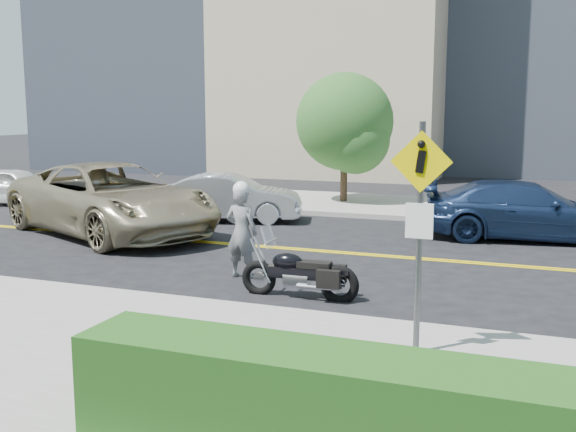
{
  "coord_description": "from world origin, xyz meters",
  "views": [
    {
      "loc": [
        5.62,
        -14.77,
        3.29
      ],
      "look_at": [
        0.94,
        -2.41,
        1.2
      ],
      "focal_mm": 42.0,
      "sensor_mm": 36.0,
      "label": 1
    }
  ],
  "objects_px": {
    "motorcyclist": "(242,230)",
    "parked_car_white": "(15,186)",
    "suv": "(111,199)",
    "motorcycle": "(300,263)",
    "pedestrian_sign": "(420,216)",
    "parked_car_blue": "(525,210)",
    "parked_car_silver": "(229,198)"
  },
  "relations": [
    {
      "from": "motorcyclist",
      "to": "parked_car_white",
      "type": "height_order",
      "value": "motorcyclist"
    },
    {
      "from": "suv",
      "to": "motorcyclist",
      "type": "bearing_deg",
      "value": -95.76
    },
    {
      "from": "suv",
      "to": "parked_car_white",
      "type": "height_order",
      "value": "suv"
    },
    {
      "from": "motorcyclist",
      "to": "motorcycle",
      "type": "relative_size",
      "value": 0.92
    },
    {
      "from": "motorcyclist",
      "to": "suv",
      "type": "xyz_separation_m",
      "value": [
        -5.19,
        3.04,
        -0.01
      ]
    },
    {
      "from": "pedestrian_sign",
      "to": "suv",
      "type": "xyz_separation_m",
      "value": [
        -9.23,
        6.42,
        -1.01
      ]
    },
    {
      "from": "pedestrian_sign",
      "to": "parked_car_white",
      "type": "xyz_separation_m",
      "value": [
        -15.82,
        10.02,
        -1.31
      ]
    },
    {
      "from": "pedestrian_sign",
      "to": "motorcyclist",
      "type": "distance_m",
      "value": 5.36
    },
    {
      "from": "motorcyclist",
      "to": "parked_car_blue",
      "type": "bearing_deg",
      "value": -127.22
    },
    {
      "from": "motorcyclist",
      "to": "parked_car_white",
      "type": "distance_m",
      "value": 13.52
    },
    {
      "from": "parked_car_blue",
      "to": "pedestrian_sign",
      "type": "bearing_deg",
      "value": 164.9
    },
    {
      "from": "motorcycle",
      "to": "suv",
      "type": "xyz_separation_m",
      "value": [
        -6.75,
        3.99,
        0.32
      ]
    },
    {
      "from": "pedestrian_sign",
      "to": "parked_car_silver",
      "type": "height_order",
      "value": "pedestrian_sign"
    },
    {
      "from": "parked_car_white",
      "to": "pedestrian_sign",
      "type": "bearing_deg",
      "value": -130.83
    },
    {
      "from": "motorcyclist",
      "to": "suv",
      "type": "distance_m",
      "value": 6.02
    },
    {
      "from": "parked_car_silver",
      "to": "parked_car_blue",
      "type": "height_order",
      "value": "parked_car_blue"
    },
    {
      "from": "suv",
      "to": "parked_car_silver",
      "type": "height_order",
      "value": "suv"
    },
    {
      "from": "parked_car_white",
      "to": "parked_car_silver",
      "type": "height_order",
      "value": "parked_car_silver"
    },
    {
      "from": "motorcycle",
      "to": "parked_car_silver",
      "type": "distance_m",
      "value": 8.51
    },
    {
      "from": "motorcyclist",
      "to": "suv",
      "type": "relative_size",
      "value": 0.28
    },
    {
      "from": "pedestrian_sign",
      "to": "parked_car_white",
      "type": "distance_m",
      "value": 18.77
    },
    {
      "from": "motorcyclist",
      "to": "parked_car_silver",
      "type": "bearing_deg",
      "value": -60.06
    },
    {
      "from": "suv",
      "to": "parked_car_white",
      "type": "relative_size",
      "value": 1.79
    },
    {
      "from": "suv",
      "to": "parked_car_blue",
      "type": "bearing_deg",
      "value": -48.29
    },
    {
      "from": "parked_car_white",
      "to": "parked_car_silver",
      "type": "bearing_deg",
      "value": -102.09
    },
    {
      "from": "suv",
      "to": "parked_car_white",
      "type": "xyz_separation_m",
      "value": [
        -6.58,
        3.61,
        -0.3
      ]
    },
    {
      "from": "motorcycle",
      "to": "parked_car_blue",
      "type": "relative_size",
      "value": 0.4
    },
    {
      "from": "parked_car_silver",
      "to": "pedestrian_sign",
      "type": "bearing_deg",
      "value": -159.35
    },
    {
      "from": "motorcycle",
      "to": "suv",
      "type": "distance_m",
      "value": 7.85
    },
    {
      "from": "suv",
      "to": "motorcycle",
      "type": "bearing_deg",
      "value": -96.0
    },
    {
      "from": "suv",
      "to": "parked_car_blue",
      "type": "height_order",
      "value": "suv"
    },
    {
      "from": "pedestrian_sign",
      "to": "parked_car_blue",
      "type": "distance_m",
      "value": 9.72
    }
  ]
}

